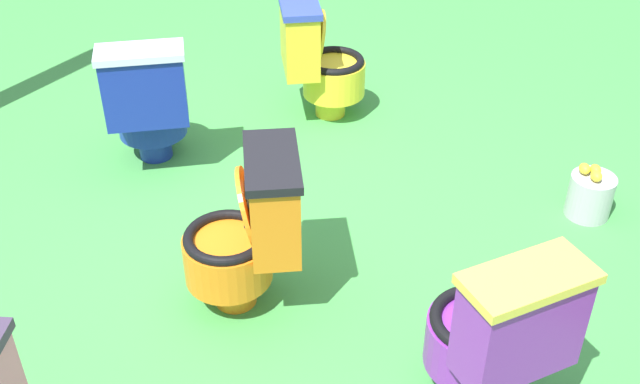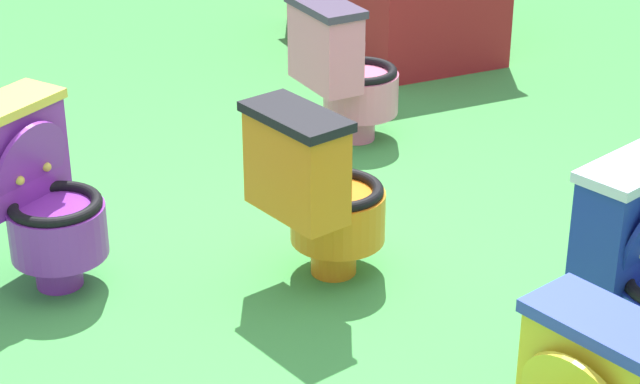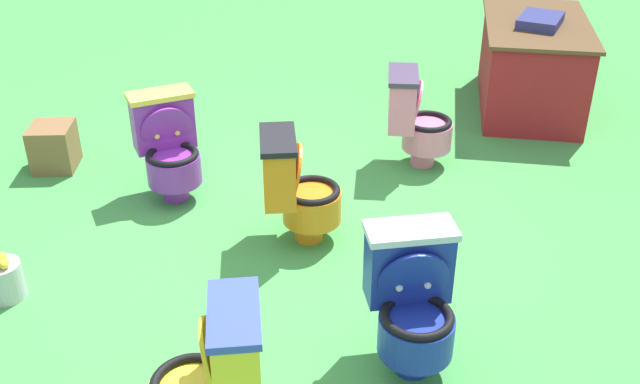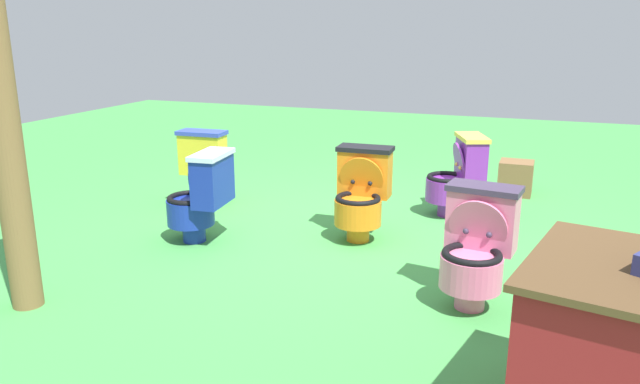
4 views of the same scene
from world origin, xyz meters
TOP-DOWN VIEW (x-y plane):
  - ground at (0.00, 0.00)m, footprint 14.00×14.00m
  - toilet_purple at (-0.78, -0.79)m, footprint 0.61×0.55m
  - toilet_yellow at (1.46, -0.32)m, footprint 0.45×0.52m
  - toilet_orange at (-0.15, 0.07)m, footprint 0.44×0.51m
  - toilet_pink at (-1.15, 0.97)m, footprint 0.46×0.54m
  - toilet_blue at (0.99, 0.60)m, footprint 0.53×0.45m
  - vendor_table at (-2.19, 2.16)m, footprint 1.61×1.14m
  - small_crate at (-1.23, -1.72)m, footprint 0.33×0.30m
  - lemon_bucket at (0.36, -1.60)m, footprint 0.22×0.22m

SIDE VIEW (x-z plane):
  - ground at x=0.00m, z-range 0.00..0.00m
  - lemon_bucket at x=0.36m, z-range -0.02..0.26m
  - small_crate at x=-1.23m, z-range 0.00..0.34m
  - toilet_purple at x=-0.78m, z-range 0.01..0.74m
  - toilet_yellow at x=1.46m, z-range 0.01..0.74m
  - toilet_orange at x=-0.15m, z-range 0.01..0.74m
  - toilet_pink at x=-1.15m, z-range 0.01..0.74m
  - toilet_blue at x=0.99m, z-range 0.01..0.74m
  - vendor_table at x=-2.19m, z-range -0.03..0.82m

